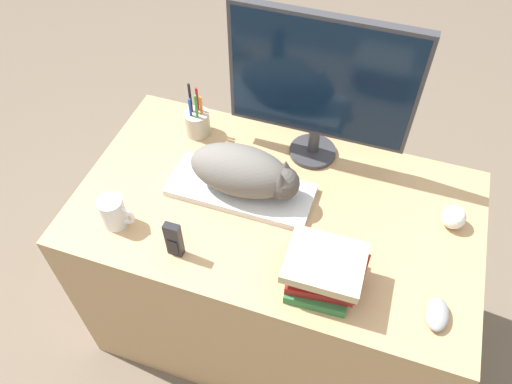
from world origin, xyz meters
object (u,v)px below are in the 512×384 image
(cat, at_px, (246,172))
(phone, at_px, (174,240))
(coffee_mug, at_px, (114,213))
(book_stack, at_px, (324,271))
(baseball, at_px, (454,217))
(computer_mouse, at_px, (437,314))
(monitor, at_px, (321,83))
(keyboard, at_px, (241,190))
(pen_cup, at_px, (197,122))

(cat, bearing_deg, phone, -113.33)
(coffee_mug, relative_size, phone, 0.85)
(cat, distance_m, phone, 0.29)
(cat, relative_size, book_stack, 1.61)
(coffee_mug, height_order, baseball, coffee_mug)
(cat, relative_size, phone, 2.68)
(computer_mouse, bearing_deg, baseball, 87.96)
(monitor, height_order, coffee_mug, monitor)
(monitor, xyz_separation_m, computer_mouse, (0.45, -0.47, -0.27))
(baseball, relative_size, book_stack, 0.33)
(computer_mouse, bearing_deg, cat, 158.75)
(keyboard, bearing_deg, computer_mouse, -20.70)
(pen_cup, distance_m, phone, 0.50)
(monitor, bearing_deg, pen_cup, -176.14)
(monitor, xyz_separation_m, coffee_mug, (-0.48, -0.47, -0.24))
(cat, distance_m, coffee_mug, 0.40)
(coffee_mug, bearing_deg, phone, -10.34)
(book_stack, bearing_deg, cat, 142.15)
(phone, bearing_deg, coffee_mug, 169.66)
(pen_cup, bearing_deg, book_stack, -38.83)
(computer_mouse, bearing_deg, pen_cup, 152.49)
(phone, bearing_deg, pen_cup, 105.81)
(keyboard, relative_size, cat, 1.33)
(monitor, xyz_separation_m, book_stack, (0.15, -0.47, -0.23))
(cat, height_order, baseball, cat)
(monitor, bearing_deg, computer_mouse, -46.25)
(cat, bearing_deg, coffee_mug, -144.81)
(baseball, bearing_deg, pen_cup, 171.72)
(pen_cup, height_order, book_stack, pen_cup)
(computer_mouse, bearing_deg, book_stack, 179.50)
(computer_mouse, relative_size, pen_cup, 0.49)
(cat, xyz_separation_m, book_stack, (0.30, -0.23, -0.04))
(computer_mouse, distance_m, baseball, 0.32)
(cat, relative_size, pen_cup, 1.70)
(keyboard, relative_size, monitor, 0.80)
(monitor, xyz_separation_m, baseball, (0.46, -0.15, -0.26))
(computer_mouse, distance_m, pen_cup, 0.96)
(pen_cup, xyz_separation_m, phone, (0.14, -0.48, 0.01))
(pen_cup, xyz_separation_m, baseball, (0.86, -0.13, -0.01))
(pen_cup, bearing_deg, baseball, -8.28)
(computer_mouse, distance_m, coffee_mug, 0.93)
(computer_mouse, xyz_separation_m, phone, (-0.72, -0.03, 0.05))
(keyboard, bearing_deg, monitor, 54.51)
(coffee_mug, relative_size, baseball, 1.54)
(keyboard, relative_size, pen_cup, 2.26)
(cat, bearing_deg, book_stack, -37.85)
(monitor, bearing_deg, keyboard, -125.49)
(cat, height_order, book_stack, cat)
(keyboard, bearing_deg, cat, -0.00)
(keyboard, bearing_deg, pen_cup, 137.97)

